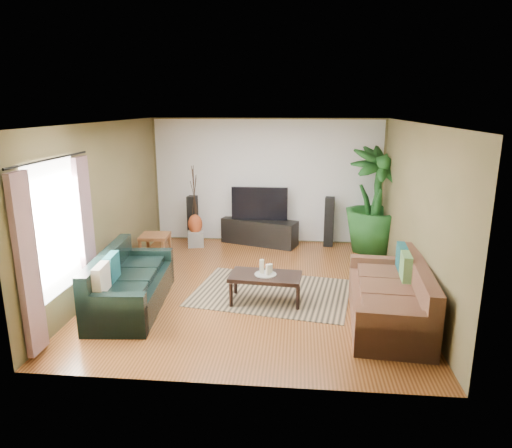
# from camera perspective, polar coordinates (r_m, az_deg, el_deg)

# --- Properties ---
(floor) EXTENTS (5.50, 5.50, 0.00)m
(floor) POSITION_cam_1_polar(r_m,az_deg,el_deg) (7.71, -0.14, -7.95)
(floor) COLOR brown
(floor) RESTS_ON ground
(ceiling) EXTENTS (5.50, 5.50, 0.00)m
(ceiling) POSITION_cam_1_polar(r_m,az_deg,el_deg) (7.12, -0.16, 12.54)
(ceiling) COLOR white
(ceiling) RESTS_ON ground
(wall_back) EXTENTS (5.00, 0.00, 5.00)m
(wall_back) POSITION_cam_1_polar(r_m,az_deg,el_deg) (9.99, 1.38, 5.35)
(wall_back) COLOR brown
(wall_back) RESTS_ON ground
(wall_front) EXTENTS (5.00, 0.00, 5.00)m
(wall_front) POSITION_cam_1_polar(r_m,az_deg,el_deg) (4.67, -3.42, -5.54)
(wall_front) COLOR brown
(wall_front) RESTS_ON ground
(wall_left) EXTENTS (0.00, 5.50, 5.50)m
(wall_left) POSITION_cam_1_polar(r_m,az_deg,el_deg) (7.93, -18.45, 2.16)
(wall_left) COLOR brown
(wall_left) RESTS_ON ground
(wall_right) EXTENTS (0.00, 5.50, 5.50)m
(wall_right) POSITION_cam_1_polar(r_m,az_deg,el_deg) (7.48, 19.28, 1.38)
(wall_right) COLOR brown
(wall_right) RESTS_ON ground
(backwall_panel) EXTENTS (4.90, 0.00, 4.90)m
(backwall_panel) POSITION_cam_1_polar(r_m,az_deg,el_deg) (9.98, 1.38, 5.34)
(backwall_panel) COLOR white
(backwall_panel) RESTS_ON ground
(window_pane) EXTENTS (0.00, 1.80, 1.80)m
(window_pane) POSITION_cam_1_polar(r_m,az_deg,el_deg) (6.52, -23.87, -0.48)
(window_pane) COLOR white
(window_pane) RESTS_ON ground
(curtain_near) EXTENTS (0.08, 0.35, 2.20)m
(curtain_near) POSITION_cam_1_polar(r_m,az_deg,el_deg) (5.95, -26.65, -4.69)
(curtain_near) COLOR gray
(curtain_near) RESTS_ON ground
(curtain_far) EXTENTS (0.08, 0.35, 2.20)m
(curtain_far) POSITION_cam_1_polar(r_m,az_deg,el_deg) (7.20, -20.48, -0.87)
(curtain_far) COLOR gray
(curtain_far) RESTS_ON ground
(curtain_rod) EXTENTS (0.03, 1.90, 0.03)m
(curtain_rod) POSITION_cam_1_polar(r_m,az_deg,el_deg) (6.34, -24.31, 7.38)
(curtain_rod) COLOR black
(curtain_rod) RESTS_ON ground
(sofa_left) EXTENTS (1.06, 2.13, 0.85)m
(sofa_left) POSITION_cam_1_polar(r_m,az_deg,el_deg) (7.13, -15.31, -6.74)
(sofa_left) COLOR black
(sofa_left) RESTS_ON floor
(sofa_right) EXTENTS (1.15, 2.27, 0.85)m
(sofa_right) POSITION_cam_1_polar(r_m,az_deg,el_deg) (6.71, 16.20, -8.19)
(sofa_right) COLOR brown
(sofa_right) RESTS_ON floor
(area_rug) EXTENTS (2.72, 2.12, 0.01)m
(area_rug) POSITION_cam_1_polar(r_m,az_deg,el_deg) (7.51, 1.93, -8.54)
(area_rug) COLOR #9D825C
(area_rug) RESTS_ON floor
(coffee_table) EXTENTS (1.13, 0.68, 0.44)m
(coffee_table) POSITION_cam_1_polar(r_m,az_deg,el_deg) (7.11, 1.18, -8.02)
(coffee_table) COLOR black
(coffee_table) RESTS_ON floor
(candle_tray) EXTENTS (0.33, 0.33, 0.01)m
(candle_tray) POSITION_cam_1_polar(r_m,az_deg,el_deg) (7.03, 1.19, -6.30)
(candle_tray) COLOR gray
(candle_tray) RESTS_ON coffee_table
(candle_tall) EXTENTS (0.07, 0.07, 0.22)m
(candle_tall) POSITION_cam_1_polar(r_m,az_deg,el_deg) (7.02, 0.72, -5.31)
(candle_tall) COLOR beige
(candle_tall) RESTS_ON candle_tray
(candle_mid) EXTENTS (0.07, 0.07, 0.17)m
(candle_mid) POSITION_cam_1_polar(r_m,az_deg,el_deg) (6.95, 1.50, -5.73)
(candle_mid) COLOR white
(candle_mid) RESTS_ON candle_tray
(candle_short) EXTENTS (0.07, 0.07, 0.14)m
(candle_short) POSITION_cam_1_polar(r_m,az_deg,el_deg) (7.05, 1.80, -5.56)
(candle_short) COLOR beige
(candle_short) RESTS_ON candle_tray
(tv_stand) EXTENTS (1.72, 1.00, 0.55)m
(tv_stand) POSITION_cam_1_polar(r_m,az_deg,el_deg) (9.99, 0.44, -0.97)
(tv_stand) COLOR black
(tv_stand) RESTS_ON floor
(television) EXTENTS (1.21, 0.07, 0.71)m
(television) POSITION_cam_1_polar(r_m,az_deg,el_deg) (9.83, 0.45, 2.58)
(television) COLOR black
(television) RESTS_ON tv_stand
(speaker_left) EXTENTS (0.21, 0.23, 1.06)m
(speaker_left) POSITION_cam_1_polar(r_m,az_deg,el_deg) (10.04, -7.90, 0.50)
(speaker_left) COLOR black
(speaker_left) RESTS_ON floor
(speaker_right) EXTENTS (0.22, 0.24, 1.07)m
(speaker_right) POSITION_cam_1_polar(r_m,az_deg,el_deg) (9.91, 9.12, 0.28)
(speaker_right) COLOR black
(speaker_right) RESTS_ON floor
(potted_plant) EXTENTS (1.62, 1.62, 2.15)m
(potted_plant) POSITION_cam_1_polar(r_m,az_deg,el_deg) (9.63, 14.64, 2.88)
(potted_plant) COLOR #184919
(potted_plant) RESTS_ON floor
(plant_pot) EXTENTS (0.40, 0.40, 0.31)m
(plant_pot) POSITION_cam_1_polar(r_m,az_deg,el_deg) (9.86, 14.30, -2.37)
(plant_pot) COLOR black
(plant_pot) RESTS_ON floor
(pedestal) EXTENTS (0.40, 0.40, 0.33)m
(pedestal) POSITION_cam_1_polar(r_m,az_deg,el_deg) (9.95, -7.54, -1.81)
(pedestal) COLOR gray
(pedestal) RESTS_ON floor
(vase) EXTENTS (0.30, 0.30, 0.43)m
(vase) POSITION_cam_1_polar(r_m,az_deg,el_deg) (9.86, -7.61, -0.03)
(vase) COLOR #933A1A
(vase) RESTS_ON pedestal
(side_table) EXTENTS (0.56, 0.56, 0.56)m
(side_table) POSITION_cam_1_polar(r_m,az_deg,el_deg) (9.03, -12.45, -3.00)
(side_table) COLOR brown
(side_table) RESTS_ON floor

